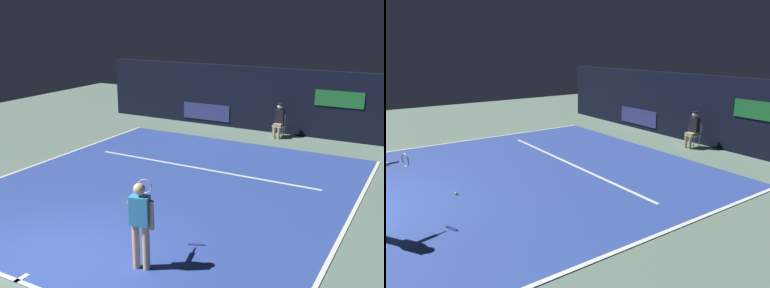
{
  "view_description": "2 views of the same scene",
  "coord_description": "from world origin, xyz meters",
  "views": [
    {
      "loc": [
        6.28,
        -5.77,
        4.67
      ],
      "look_at": [
        0.09,
        5.44,
        1.0
      ],
      "focal_mm": 42.76,
      "sensor_mm": 36.0,
      "label": 1
    },
    {
      "loc": [
        9.2,
        0.07,
        3.58
      ],
      "look_at": [
        0.94,
        5.8,
        0.91
      ],
      "focal_mm": 34.17,
      "sensor_mm": 36.0,
      "label": 2
    }
  ],
  "objects": [
    {
      "name": "line_judge_on_chair",
      "position": [
        0.88,
        10.97,
        0.69
      ],
      "size": [
        0.46,
        0.54,
        1.32
      ],
      "color": "white",
      "rests_on": "ground"
    },
    {
      "name": "court_surface",
      "position": [
        0.0,
        4.29,
        0.01
      ],
      "size": [
        9.65,
        10.59,
        0.01
      ],
      "primitive_type": "cube",
      "color": "#2D479E",
      "rests_on": "ground"
    },
    {
      "name": "line_sideline_left",
      "position": [
        4.78,
        4.29,
        0.01
      ],
      "size": [
        0.1,
        10.59,
        0.01
      ],
      "primitive_type": "cube",
      "color": "white",
      "rests_on": "court_surface"
    },
    {
      "name": "ground_plane",
      "position": [
        0.0,
        4.29,
        0.0
      ],
      "size": [
        29.37,
        29.37,
        0.0
      ],
      "primitive_type": "plane",
      "color": "slate"
    },
    {
      "name": "back_wall",
      "position": [
        -0.0,
        11.72,
        1.3
      ],
      "size": [
        14.82,
        0.33,
        2.6
      ],
      "color": "black",
      "rests_on": "ground"
    },
    {
      "name": "line_service",
      "position": [
        0.0,
        6.15,
        0.01
      ],
      "size": [
        7.53,
        0.1,
        0.01
      ],
      "primitive_type": "cube",
      "color": "white",
      "rests_on": "court_surface"
    },
    {
      "name": "tennis_ball",
      "position": [
        0.47,
        2.41,
        0.05
      ],
      "size": [
        0.07,
        0.07,
        0.07
      ],
      "primitive_type": "sphere",
      "color": "#CCE033",
      "rests_on": "court_surface"
    },
    {
      "name": "line_sideline_right",
      "position": [
        -4.78,
        4.29,
        0.01
      ],
      "size": [
        0.1,
        10.59,
        0.01
      ],
      "primitive_type": "cube",
      "color": "white",
      "rests_on": "court_surface"
    }
  ]
}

